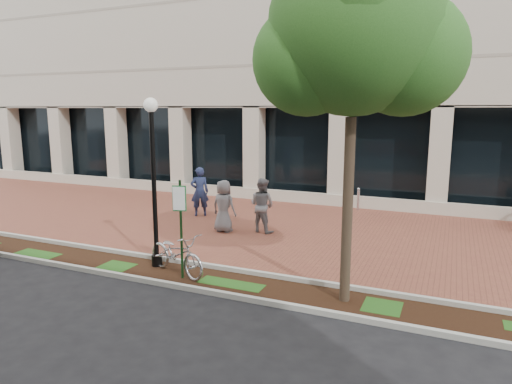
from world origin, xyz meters
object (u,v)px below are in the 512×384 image
at_px(street_tree, 357,40).
at_px(bollard, 358,199).
at_px(pedestrian_mid, 262,205).
at_px(pedestrian_right, 224,206).
at_px(parking_sign, 181,217).
at_px(lamppost, 153,174).
at_px(locked_bicycle, 177,253).
at_px(pedestrian_left, 200,192).

relative_size(street_tree, bollard, 7.77).
xyz_separation_m(pedestrian_mid, pedestrian_right, (-1.18, -0.51, -0.03)).
bearing_deg(pedestrian_right, parking_sign, 110.29).
height_order(lamppost, street_tree, street_tree).
bearing_deg(pedestrian_mid, pedestrian_right, 35.00).
height_order(locked_bicycle, pedestrian_right, pedestrian_right).
height_order(pedestrian_left, pedestrian_right, pedestrian_left).
bearing_deg(lamppost, pedestrian_left, 109.14).
height_order(lamppost, pedestrian_mid, lamppost).
xyz_separation_m(pedestrian_left, pedestrian_mid, (3.12, -1.20, -0.04)).
distance_m(lamppost, bollard, 9.79).
bearing_deg(lamppost, pedestrian_right, 89.44).
bearing_deg(pedestrian_mid, parking_sign, 100.44).
bearing_deg(parking_sign, pedestrian_mid, 74.12).
bearing_deg(street_tree, locked_bicycle, -178.56).
xyz_separation_m(street_tree, locked_bicycle, (-4.28, -0.11, -4.89)).
height_order(parking_sign, pedestrian_left, parking_sign).
bearing_deg(pedestrian_left, locked_bicycle, 80.48).
relative_size(parking_sign, locked_bicycle, 1.19).
height_order(pedestrian_right, bollard, pedestrian_right).
height_order(parking_sign, street_tree, street_tree).
xyz_separation_m(parking_sign, pedestrian_left, (-3.00, 5.97, -0.60)).
xyz_separation_m(street_tree, pedestrian_mid, (-3.88, 4.45, -4.51)).
bearing_deg(pedestrian_right, locked_bicycle, 107.07).
height_order(pedestrian_left, pedestrian_mid, pedestrian_left).
distance_m(street_tree, locked_bicycle, 6.50).
height_order(pedestrian_mid, bollard, pedestrian_mid).
bearing_deg(parking_sign, lamppost, 140.94).
relative_size(parking_sign, pedestrian_mid, 1.33).
distance_m(street_tree, pedestrian_mid, 7.43).
bearing_deg(pedestrian_left, street_tree, 106.33).
bearing_deg(pedestrian_right, lamppost, 95.66).
relative_size(locked_bicycle, pedestrian_right, 1.16).
bearing_deg(street_tree, pedestrian_right, 142.08).
relative_size(parking_sign, pedestrian_right, 1.38).
distance_m(street_tree, pedestrian_left, 10.04).
relative_size(pedestrian_mid, pedestrian_right, 1.04).
height_order(locked_bicycle, pedestrian_mid, pedestrian_mid).
bearing_deg(bollard, pedestrian_mid, -116.59).
distance_m(lamppost, pedestrian_left, 5.98).
xyz_separation_m(lamppost, bollard, (3.54, 8.91, -1.99)).
bearing_deg(locked_bicycle, pedestrian_left, 45.02).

